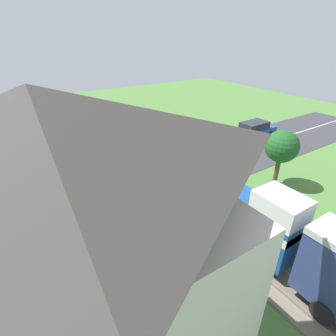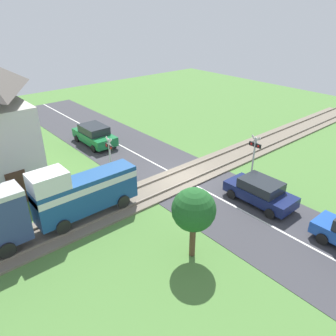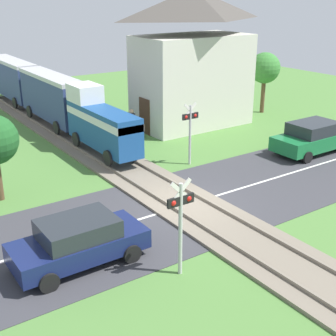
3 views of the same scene
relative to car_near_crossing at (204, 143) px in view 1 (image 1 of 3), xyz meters
The scene contains 10 objects.
ground_plane 5.43m from the car_near_crossing, 15.55° to the left, with size 60.00×60.00×0.00m, color #4C7A38.
road_surface 5.43m from the car_near_crossing, 15.55° to the left, with size 48.00×6.40×0.02m.
track_bed 5.42m from the car_near_crossing, 15.55° to the left, with size 2.80×48.00×0.24m.
car_near_crossing is the anchor object (origin of this frame).
car_behind_queue 5.71m from the car_near_crossing, behind, with size 4.45×1.78×1.51m.
crossing_signal_west_approach 3.37m from the car_near_crossing, 45.20° to the right, with size 0.90×0.18×3.04m.
crossing_signal_east_approach 9.68m from the car_near_crossing, 32.19° to the left, with size 0.90×0.18×3.04m.
station_building 16.83m from the car_near_crossing, 40.67° to the left, with size 7.43×4.11×8.06m.
pedestrian_by_station 13.11m from the car_near_crossing, 52.44° to the left, with size 0.42×0.42×1.70m.
tree_roadside_hedge 6.46m from the car_near_crossing, 96.11° to the left, with size 1.98×1.98×3.53m.
Camera 1 is at (7.70, 13.15, 8.64)m, focal length 28.00 mm.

